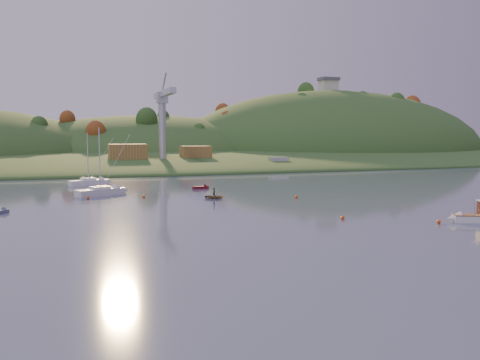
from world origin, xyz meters
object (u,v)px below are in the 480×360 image
object	(u,v)px
sailboat_near	(100,191)
canoe	(214,197)
fishing_boat	(471,216)
sailboat_far	(88,182)
red_tender	(204,187)
grey_dinghy	(3,211)

from	to	relation	value
sailboat_near	canoe	world-z (taller)	sailboat_near
fishing_boat	sailboat_far	world-z (taller)	sailboat_far
sailboat_near	red_tender	size ratio (longest dim) A/B	3.25
fishing_boat	canoe	world-z (taller)	fishing_boat
canoe	sailboat_near	bearing A→B (deg)	90.19
canoe	red_tender	distance (m)	15.28
fishing_boat	sailboat_far	xyz separation A→B (m)	(-43.70, 60.88, -0.10)
grey_dinghy	sailboat_far	bearing A→B (deg)	19.00
fishing_boat	sailboat_far	bearing A→B (deg)	-32.29
fishing_boat	sailboat_near	size ratio (longest dim) A/B	0.51
sailboat_far	canoe	world-z (taller)	sailboat_far
sailboat_far	canoe	xyz separation A→B (m)	(19.29, -28.88, -0.39)
sailboat_near	red_tender	bearing A→B (deg)	-11.36
red_tender	grey_dinghy	distance (m)	39.98
fishing_boat	red_tender	distance (m)	52.26
fishing_boat	grey_dinghy	xyz separation A→B (m)	(-56.33, 25.83, -0.58)
fishing_boat	sailboat_near	xyz separation A→B (m)	(-42.32, 42.00, -0.05)
sailboat_far	sailboat_near	bearing A→B (deg)	-103.94
sailboat_far	grey_dinghy	size ratio (longest dim) A/B	3.61
red_tender	grey_dinghy	world-z (taller)	red_tender
canoe	grey_dinghy	xyz separation A→B (m)	(-31.92, -6.17, -0.10)
fishing_boat	sailboat_near	world-z (taller)	sailboat_near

